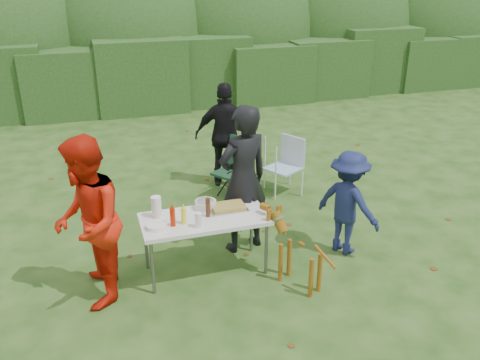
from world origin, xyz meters
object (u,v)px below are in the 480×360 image
object	(u,v)px
camping_chair	(233,169)
paper_towel_roll	(156,207)
person_red_jacket	(88,223)
child	(348,203)
ketchup_bottle	(173,217)
folding_table	(205,221)
dog	(300,254)
mustard_bottle	(184,216)
person_cook	(243,180)
person_black_puffy	(226,135)
beer_bottle	(208,207)
lawn_chair	(283,166)

from	to	relation	value
camping_chair	paper_towel_roll	size ratio (longest dim) A/B	3.71
person_red_jacket	child	distance (m)	3.18
child	paper_towel_roll	world-z (taller)	child
person_red_jacket	ketchup_bottle	distance (m)	0.93
folding_table	person_red_jacket	world-z (taller)	person_red_jacket
dog	camping_chair	distance (m)	2.58
mustard_bottle	person_cook	bearing A→B (deg)	29.41
person_black_puffy	paper_towel_roll	distance (m)	2.77
folding_table	dog	bearing A→B (deg)	-32.99
beer_bottle	paper_towel_roll	world-z (taller)	paper_towel_roll
person_red_jacket	person_black_puffy	distance (m)	3.51
person_cook	folding_table	bearing A→B (deg)	17.76
lawn_chair	mustard_bottle	xyz separation A→B (m)	(-2.03, -1.98, 0.38)
folding_table	lawn_chair	xyz separation A→B (m)	(1.77, 1.89, -0.22)
ketchup_bottle	paper_towel_roll	size ratio (longest dim) A/B	0.85
camping_chair	mustard_bottle	world-z (taller)	camping_chair
mustard_bottle	ketchup_bottle	bearing A→B (deg)	-173.80
mustard_bottle	ketchup_bottle	xyz separation A→B (m)	(-0.13, -0.01, 0.01)
child	lawn_chair	bearing A→B (deg)	-26.06
person_red_jacket	camping_chair	xyz separation A→B (m)	(2.24, 2.12, -0.47)
person_black_puffy	person_cook	bearing A→B (deg)	97.67
dog	person_cook	bearing A→B (deg)	-8.53
dog	beer_bottle	bearing A→B (deg)	27.65
person_cook	person_black_puffy	xyz separation A→B (m)	(0.37, 2.09, -0.10)
person_red_jacket	person_black_puffy	size ratio (longest dim) A/B	1.09
child	dog	size ratio (longest dim) A/B	1.53
folding_table	person_cook	world-z (taller)	person_cook
ketchup_bottle	child	bearing A→B (deg)	0.77
paper_towel_roll	camping_chair	bearing A→B (deg)	50.48
beer_bottle	person_cook	bearing A→B (deg)	35.21
lawn_chair	paper_towel_roll	xyz separation A→B (m)	(-2.30, -1.72, 0.41)
camping_chair	beer_bottle	xyz separation A→B (m)	(-0.88, -1.94, 0.38)
mustard_bottle	beer_bottle	bearing A→B (deg)	16.95
paper_towel_roll	lawn_chair	bearing A→B (deg)	36.71
folding_table	person_black_puffy	size ratio (longest dim) A/B	0.86
folding_table	person_red_jacket	xyz separation A→B (m)	(-1.31, -0.17, 0.27)
lawn_chair	person_cook	bearing A→B (deg)	22.66
folding_table	child	xyz separation A→B (m)	(1.86, -0.07, 0.00)
person_cook	person_red_jacket	xyz separation A→B (m)	(-1.92, -0.58, -0.02)
paper_towel_roll	child	bearing A→B (deg)	-5.82
folding_table	beer_bottle	world-z (taller)	beer_bottle
person_red_jacket	person_black_puffy	xyz separation A→B (m)	(2.29, 2.67, -0.08)
child	lawn_chair	distance (m)	1.98
dog	lawn_chair	size ratio (longest dim) A/B	0.97
person_black_puffy	ketchup_bottle	size ratio (longest dim) A/B	7.94
person_black_puffy	paper_towel_roll	xyz separation A→B (m)	(-1.51, -2.32, -0.00)
folding_table	ketchup_bottle	bearing A→B (deg)	-165.90
person_cook	lawn_chair	world-z (taller)	person_cook
camping_chair	beer_bottle	bearing A→B (deg)	30.89
person_cook	dog	distance (m)	1.23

